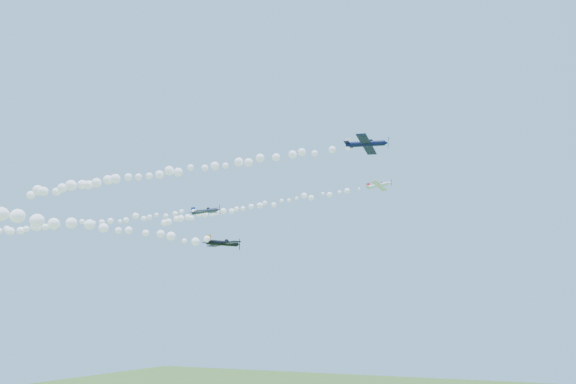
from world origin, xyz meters
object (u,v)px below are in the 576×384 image
at_px(plane_navy, 367,144).
at_px(plane_black, 223,243).
at_px(plane_white, 379,185).
at_px(plane_grey, 206,211).

relative_size(plane_navy, plane_black, 1.04).
bearing_deg(plane_black, plane_white, -16.47).
distance_m(plane_grey, plane_black, 16.81).
xyz_separation_m(plane_grey, plane_black, (10.58, -9.58, -8.89)).
relative_size(plane_navy, plane_grey, 1.14).
height_order(plane_grey, plane_black, plane_grey).
distance_m(plane_navy, plane_black, 31.01).
height_order(plane_white, plane_grey, plane_white).
height_order(plane_navy, plane_grey, plane_navy).
bearing_deg(plane_white, plane_grey, -141.51).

